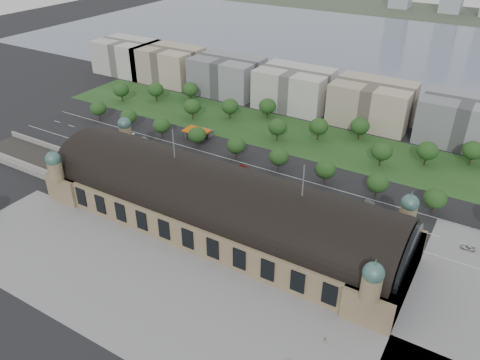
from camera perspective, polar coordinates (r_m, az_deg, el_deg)
The scene contains 52 objects.
ground at distance 189.73m, azimuth -2.64°, elevation -5.53°, with size 900.00×900.00×0.00m, color black.
station at distance 183.89m, azimuth -2.71°, elevation -2.94°, with size 150.00×48.40×44.30m.
track_cutting at distance 257.69m, azimuth -23.85°, elevation 2.24°, with size 70.00×24.00×3.10m.
plaza_south at distance 158.53m, azimuth -8.54°, elevation -14.62°, with size 190.00×48.00×0.12m, color gray.
road_slab at distance 225.72m, azimuth -1.59°, elevation 0.88°, with size 260.00×26.00×0.10m, color black.
grass_belt at distance 266.61m, azimuth 5.70°, elevation 5.61°, with size 300.00×45.00×0.10m, color #22471C.
petrol_station at distance 261.56m, azimuth -4.69°, elevation 5.86°, with size 14.00×13.00×5.05m.
lake at distance 447.74m, azimuth 19.50°, elevation 14.38°, with size 700.00×320.00×0.08m, color slate.
far_shore at distance 640.67m, azimuth 24.00°, elevation 18.01°, with size 700.00×120.00×0.14m, color #44513D.
office_0 at distance 378.45m, azimuth -13.55°, elevation 14.42°, with size 45.00×32.00×24.00m, color beige.
office_1 at distance 352.57m, azimuth -8.67°, elevation 13.75°, with size 45.00×32.00×24.00m, color #B9A891.
office_2 at distance 324.29m, azimuth -1.59°, elevation 12.60°, with size 45.00×32.00×24.00m, color gray.
office_3 at distance 301.69m, azimuth 6.61°, elevation 11.02°, with size 45.00×32.00×24.00m, color beige.
office_4 at distance 286.14m, azimuth 15.80°, elevation 8.97°, with size 45.00×32.00×24.00m, color #B9A891.
office_5 at distance 278.80m, azimuth 25.63°, elevation 6.50°, with size 45.00×32.00×24.00m, color gray.
tree_row_0 at distance 292.94m, azimuth -16.90°, elevation 8.34°, with size 9.60×9.60×11.52m.
tree_row_1 at distance 276.55m, azimuth -13.43°, elevation 7.53°, with size 9.60×9.60×11.52m.
tree_row_2 at distance 261.34m, azimuth -9.56°, elevation 6.58°, with size 9.60×9.60×11.52m.
tree_row_3 at distance 247.53m, azimuth -5.25°, elevation 5.49°, with size 9.60×9.60×11.52m.
tree_row_4 at distance 235.36m, azimuth -0.48°, elevation 4.24°, with size 9.60×9.60×11.52m.
tree_row_5 at distance 225.09m, azimuth 4.75°, elevation 2.84°, with size 9.60×9.60×11.52m.
tree_row_6 at distance 217.01m, azimuth 10.40°, elevation 1.29°, with size 9.60×9.60×11.52m.
tree_row_7 at distance 211.36m, azimuth 16.42°, elevation -0.37°, with size 9.60×9.60×11.52m.
tree_row_8 at distance 208.34m, azimuth 22.69°, elevation -2.10°, with size 9.60×9.60×11.52m.
tree_belt_0 at distance 318.77m, azimuth -14.30°, elevation 10.61°, with size 10.40×10.40×12.48m.
tree_belt_1 at distance 314.53m, azimuth -10.24°, elevation 10.80°, with size 10.40×10.40×12.48m.
tree_belt_2 at distance 311.87m, azimuth -6.08°, elevation 10.94°, with size 10.40×10.40×12.48m.
tree_belt_3 at distance 283.17m, azimuth -5.85°, elevation 8.90°, with size 10.40×10.40×12.48m.
tree_belt_4 at distance 282.26m, azimuth -1.24°, elevation 8.98°, with size 10.40×10.40×12.48m.
tree_belt_5 at distance 283.14m, azimuth 3.37°, elevation 9.00°, with size 10.40×10.40×12.48m.
tree_belt_6 at distance 255.46m, azimuth 4.60°, elevation 6.50°, with size 10.40×10.40×12.48m.
tree_belt_7 at distance 258.67m, azimuth 9.59°, elevation 6.47°, with size 10.40×10.40×12.48m.
tree_belt_8 at distance 263.76m, azimuth 14.42°, elevation 6.40°, with size 10.40×10.40×12.48m.
tree_belt_9 at distance 238.39m, azimuth 16.90°, elevation 3.37°, with size 10.40×10.40×12.48m.
tree_belt_10 at distance 246.27m, azimuth 21.89°, elevation 3.32°, with size 10.40×10.40×12.48m.
tree_belt_11 at distance 255.88m, azimuth 26.54°, elevation 3.25°, with size 10.40×10.40×12.48m.
traffic_car_1 at distance 263.49m, azimuth -11.53°, elevation 4.98°, with size 1.54×4.42×1.46m, color gray.
traffic_car_2 at distance 239.36m, azimuth -10.67°, elevation 2.34°, with size 2.23×4.84×1.34m, color black.
traffic_car_3 at distance 229.49m, azimuth 0.49°, elevation 1.61°, with size 1.87×4.59×1.33m, color maroon.
traffic_car_5 at distance 210.03m, azimuth 15.52°, elevation -2.58°, with size 1.56×4.47×1.47m, color #585B60.
traffic_car_6 at distance 196.54m, azimuth 26.03°, elevation -7.42°, with size 2.46×5.33×1.48m, color #B8B8BA.
parked_car_0 at distance 235.52m, azimuth -12.00°, elevation 1.70°, with size 1.46×4.19×1.38m, color black.
parked_car_1 at distance 241.34m, azimuth -13.65°, elevation 2.25°, with size 2.54×5.51×1.53m, color maroon.
parked_car_2 at distance 242.89m, azimuth -13.23°, elevation 2.49°, with size 2.10×5.16×1.50m, color #1E1946.
parked_car_3 at distance 230.26m, azimuth -10.15°, elevation 1.19°, with size 1.53×3.79×1.29m, color #565A5E.
parked_car_4 at distance 230.27m, azimuth -9.57°, elevation 1.25°, with size 1.38×3.97×1.31m, color silver.
parked_car_5 at distance 232.90m, azimuth -9.77°, elevation 1.59°, with size 2.13×4.62×1.28m, color gray.
parked_car_6 at distance 228.38m, azimuth -8.27°, elevation 1.11°, with size 1.82×4.47×1.30m, color black.
bus_west at distance 206.02m, azimuth 2.58°, elevation -1.79°, with size 2.61×11.14×3.10m, color red.
bus_mid at distance 208.64m, azimuth 0.98°, elevation -1.25°, with size 2.92×12.47×3.47m, color beige.
bus_east at distance 202.34m, azimuth 8.61°, elevation -2.78°, with size 2.76×11.81×3.29m, color #BBB7AD.
pedestrian_0 at distance 147.45m, azimuth 10.31°, elevation -18.72°, with size 0.92×0.53×1.88m, color gray.
Camera 1 is at (86.44, -126.97, 111.38)m, focal length 35.00 mm.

